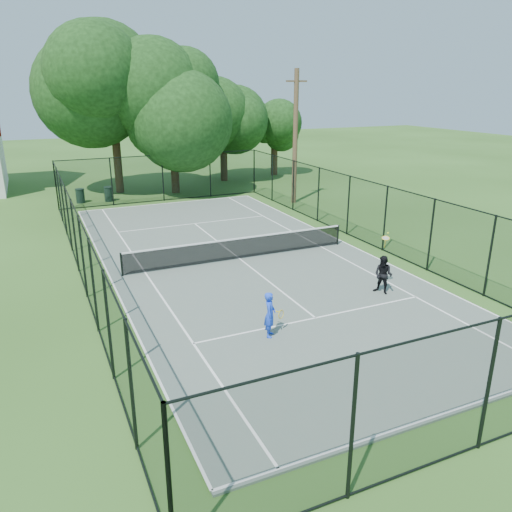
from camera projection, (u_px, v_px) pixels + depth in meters
name	position (u px, v px, depth m)	size (l,w,h in m)	color
ground	(240.00, 260.00, 21.62)	(120.00, 120.00, 0.00)	#2C4F1B
tennis_court	(240.00, 259.00, 21.61)	(11.00, 24.00, 0.06)	#58685D
tennis_net	(240.00, 247.00, 21.43)	(10.08, 0.08, 0.95)	black
fence	(239.00, 227.00, 21.14)	(13.10, 26.10, 3.00)	black
tree_near_left	(112.00, 98.00, 33.43)	(7.97, 7.97, 10.40)	#332114
tree_near_mid	(172.00, 109.00, 33.53)	(7.04, 7.04, 9.21)	#332114
tree_near_right	(223.00, 116.00, 38.32)	(5.68, 5.68, 7.84)	#332114
tree_far_right	(275.00, 134.00, 41.44)	(4.13, 4.13, 5.47)	#332114
trash_bin_left	(80.00, 196.00, 32.08)	(0.58, 0.58, 0.92)	black
trash_bin_right	(109.00, 194.00, 32.52)	(0.58, 0.58, 0.95)	black
utility_pole	(295.00, 137.00, 30.97)	(1.40, 0.30, 8.17)	#4C3823
player_blue	(270.00, 314.00, 14.73)	(0.86, 0.61, 1.40)	blue
player_black	(383.00, 275.00, 17.80)	(0.98, 1.07, 2.07)	black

